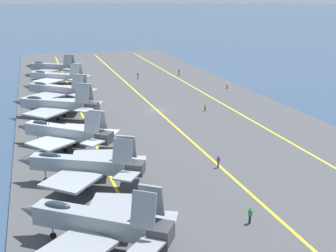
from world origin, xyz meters
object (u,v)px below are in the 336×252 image
(parked_jet_second, at_px, (94,222))
(crew_green_vest, at_px, (250,215))
(parked_jet_eighth, at_px, (52,67))
(crew_purple_vest, at_px, (218,161))
(parked_jet_sixth, at_px, (57,90))
(parked_jet_fourth, at_px, (64,132))
(parked_jet_seventh, at_px, (56,76))
(parked_jet_fifth, at_px, (56,104))
(crew_white_vest, at_px, (227,85))
(crew_brown_vest, at_px, (138,75))
(parked_jet_third, at_px, (82,164))
(crew_red_vest, at_px, (179,72))
(crew_yellow_vest, at_px, (205,106))

(parked_jet_second, bearing_deg, crew_green_vest, -92.21)
(parked_jet_second, distance_m, parked_jet_eighth, 86.64)
(crew_purple_vest, bearing_deg, parked_jet_sixth, 22.45)
(parked_jet_second, xyz_separation_m, parked_jet_fourth, (27.10, 0.54, -0.06))
(parked_jet_seventh, distance_m, parked_jet_eighth, 14.57)
(parked_jet_fifth, xyz_separation_m, crew_white_vest, (13.85, -41.19, -1.80))
(crew_brown_vest, bearing_deg, parked_jet_fifth, 144.17)
(crew_green_vest, height_order, crew_white_vest, crew_green_vest)
(parked_jet_eighth, xyz_separation_m, crew_green_vest, (-87.23, -14.46, -1.69))
(crew_green_vest, height_order, crew_purple_vest, crew_green_vest)
(parked_jet_third, height_order, crew_red_vest, parked_jet_third)
(crew_yellow_vest, bearing_deg, parked_jet_sixth, 59.16)
(parked_jet_second, distance_m, crew_brown_vest, 79.57)
(parked_jet_third, xyz_separation_m, parked_jet_eighth, (73.21, -0.43, -0.05))
(parked_jet_sixth, height_order, crew_brown_vest, parked_jet_sixth)
(parked_jet_eighth, distance_m, crew_green_vest, 88.44)
(crew_yellow_vest, bearing_deg, crew_white_vest, -37.07)
(parked_jet_eighth, bearing_deg, parked_jet_fifth, 177.94)
(parked_jet_fourth, distance_m, crew_purple_vest, 23.31)
(parked_jet_fifth, bearing_deg, parked_jet_seventh, -3.60)
(crew_green_vest, bearing_deg, parked_jet_fifth, 19.89)
(parked_jet_second, height_order, parked_jet_fourth, parked_jet_second)
(parked_jet_sixth, distance_m, parked_jet_seventh, 15.51)
(crew_green_vest, bearing_deg, crew_purple_vest, -11.61)
(parked_jet_eighth, xyz_separation_m, crew_yellow_vest, (-46.30, -26.68, -1.73))
(parked_jet_seventh, height_order, crew_purple_vest, parked_jet_seventh)
(crew_red_vest, bearing_deg, parked_jet_fourth, 144.71)
(parked_jet_sixth, bearing_deg, parked_jet_fourth, 178.18)
(parked_jet_second, height_order, crew_yellow_vest, parked_jet_second)
(parked_jet_third, distance_m, parked_jet_fifth, 30.23)
(parked_jet_fifth, bearing_deg, crew_brown_vest, -35.83)
(parked_jet_sixth, relative_size, crew_red_vest, 8.68)
(parked_jet_fifth, height_order, crew_brown_vest, parked_jet_fifth)
(parked_jet_seventh, relative_size, crew_yellow_vest, 9.60)
(parked_jet_fourth, xyz_separation_m, crew_red_vest, (50.41, -35.68, -1.55))
(parked_jet_seventh, distance_m, crew_brown_vest, 22.17)
(parked_jet_fifth, height_order, parked_jet_sixth, parked_jet_fifth)
(parked_jet_second, xyz_separation_m, parked_jet_sixth, (56.57, -0.40, 0.01))
(crew_yellow_vest, bearing_deg, parked_jet_seventh, 39.80)
(crew_purple_vest, distance_m, crew_brown_vest, 62.98)
(parked_jet_seventh, distance_m, crew_yellow_vest, 41.34)
(parked_jet_fifth, xyz_separation_m, parked_jet_seventh, (28.43, -1.79, -0.09))
(parked_jet_sixth, xyz_separation_m, crew_white_vest, (0.92, -40.15, -1.71))
(parked_jet_third, height_order, crew_brown_vest, parked_jet_third)
(parked_jet_fifth, height_order, crew_green_vest, parked_jet_fifth)
(crew_red_vest, bearing_deg, parked_jet_third, 151.59)
(crew_brown_vest, distance_m, crew_white_vest, 25.74)
(crew_purple_vest, xyz_separation_m, crew_brown_vest, (62.81, -4.63, 0.02))
(crew_red_vest, bearing_deg, parked_jet_fifth, 133.43)
(parked_jet_sixth, height_order, parked_jet_seventh, parked_jet_sixth)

